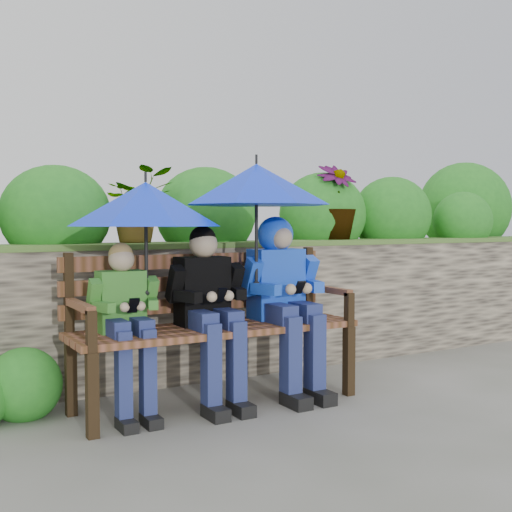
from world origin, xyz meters
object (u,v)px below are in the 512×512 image
umbrella_left (146,204)px  park_bench (212,316)px  boy_left (126,317)px  umbrella_right (256,185)px  boy_right (283,288)px  boy_middle (209,304)px

umbrella_left → park_bench: bearing=6.5°
boy_left → umbrella_right: umbrella_right is taller
umbrella_left → umbrella_right: umbrella_right is taller
park_bench → boy_right: (0.50, -0.08, 0.16)m
umbrella_right → boy_right: bearing=6.8°
boy_right → umbrella_left: bearing=178.3°
park_bench → boy_left: 0.61m
park_bench → boy_right: bearing=-9.3°
park_bench → boy_right: size_ratio=1.55×
boy_middle → park_bench: bearing=56.0°
umbrella_right → park_bench: bearing=158.4°
boy_left → umbrella_right: (0.88, -0.03, 0.81)m
boy_left → boy_right: (1.11, -0.00, 0.11)m
boy_left → umbrella_left: size_ratio=1.11×
boy_left → boy_right: 1.11m
boy_right → umbrella_right: (-0.23, -0.03, 0.70)m
boy_left → umbrella_right: 1.20m
park_bench → boy_right: 0.54m
boy_right → umbrella_left: (-0.97, 0.03, 0.56)m
boy_middle → umbrella_right: 0.84m
boy_left → umbrella_left: bearing=10.4°
boy_left → boy_middle: size_ratio=0.91×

